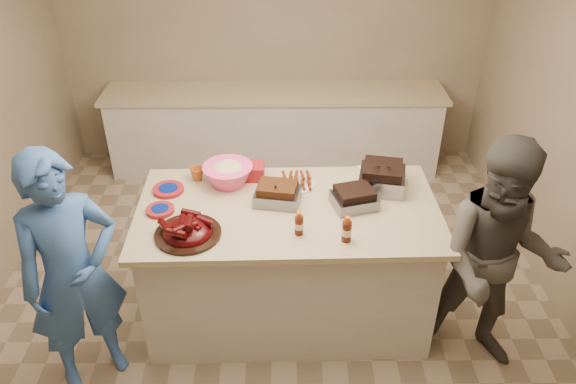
{
  "coord_description": "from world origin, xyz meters",
  "views": [
    {
      "loc": [
        0.09,
        -3.31,
        3.22
      ],
      "look_at": [
        0.12,
        -0.05,
        1.1
      ],
      "focal_mm": 35.0,
      "sensor_mm": 36.0,
      "label": 1
    }
  ],
  "objects_px": {
    "guest_gray": "(473,353)",
    "roasting_pan": "(381,188)",
    "island": "(288,311)",
    "guest_blue": "(99,369)",
    "bbq_bottle_a": "(299,234)",
    "mustard_bottle": "(269,199)",
    "plastic_cup": "(198,179)",
    "rib_platter": "(188,235)",
    "bbq_bottle_b": "(346,241)",
    "coleslaw_bowl": "(229,183)"
  },
  "relations": [
    {
      "from": "island",
      "to": "guest_blue",
      "type": "bearing_deg",
      "value": -159.03
    },
    {
      "from": "bbq_bottle_a",
      "to": "coleslaw_bowl",
      "type": "bearing_deg",
      "value": 129.35
    },
    {
      "from": "island",
      "to": "rib_platter",
      "type": "xyz_separation_m",
      "value": [
        -0.65,
        -0.31,
        1.0
      ]
    },
    {
      "from": "rib_platter",
      "to": "plastic_cup",
      "type": "height_order",
      "value": "rib_platter"
    },
    {
      "from": "island",
      "to": "bbq_bottle_a",
      "type": "xyz_separation_m",
      "value": [
        0.07,
        -0.3,
        1.0
      ]
    },
    {
      "from": "bbq_bottle_a",
      "to": "island",
      "type": "bearing_deg",
      "value": 102.98
    },
    {
      "from": "roasting_pan",
      "to": "bbq_bottle_b",
      "type": "xyz_separation_m",
      "value": [
        -0.32,
        -0.63,
        -0.0
      ]
    },
    {
      "from": "guest_gray",
      "to": "rib_platter",
      "type": "bearing_deg",
      "value": -170.25
    },
    {
      "from": "guest_gray",
      "to": "guest_blue",
      "type": "bearing_deg",
      "value": -164.11
    },
    {
      "from": "plastic_cup",
      "to": "mustard_bottle",
      "type": "bearing_deg",
      "value": -26.27
    },
    {
      "from": "mustard_bottle",
      "to": "roasting_pan",
      "type": "bearing_deg",
      "value": 9.69
    },
    {
      "from": "island",
      "to": "roasting_pan",
      "type": "height_order",
      "value": "roasting_pan"
    },
    {
      "from": "island",
      "to": "guest_gray",
      "type": "height_order",
      "value": "island"
    },
    {
      "from": "rib_platter",
      "to": "island",
      "type": "bearing_deg",
      "value": 25.07
    },
    {
      "from": "guest_blue",
      "to": "plastic_cup",
      "type": "bearing_deg",
      "value": 19.68
    },
    {
      "from": "roasting_pan",
      "to": "plastic_cup",
      "type": "height_order",
      "value": "roasting_pan"
    },
    {
      "from": "bbq_bottle_b",
      "to": "mustard_bottle",
      "type": "xyz_separation_m",
      "value": [
        -0.5,
        0.49,
        0.0
      ]
    },
    {
      "from": "island",
      "to": "rib_platter",
      "type": "height_order",
      "value": "rib_platter"
    },
    {
      "from": "island",
      "to": "bbq_bottle_b",
      "type": "distance_m",
      "value": 1.13
    },
    {
      "from": "mustard_bottle",
      "to": "guest_blue",
      "type": "relative_size",
      "value": 0.07
    },
    {
      "from": "bbq_bottle_b",
      "to": "island",
      "type": "bearing_deg",
      "value": 134.78
    },
    {
      "from": "roasting_pan",
      "to": "bbq_bottle_b",
      "type": "bearing_deg",
      "value": -105.15
    },
    {
      "from": "island",
      "to": "guest_blue",
      "type": "relative_size",
      "value": 1.21
    },
    {
      "from": "mustard_bottle",
      "to": "rib_platter",
      "type": "bearing_deg",
      "value": -140.71
    },
    {
      "from": "guest_blue",
      "to": "guest_gray",
      "type": "relative_size",
      "value": 1.01
    },
    {
      "from": "island",
      "to": "bbq_bottle_b",
      "type": "relative_size",
      "value": 11.42
    },
    {
      "from": "island",
      "to": "plastic_cup",
      "type": "height_order",
      "value": "plastic_cup"
    },
    {
      "from": "bbq_bottle_a",
      "to": "mustard_bottle",
      "type": "relative_size",
      "value": 1.31
    },
    {
      "from": "roasting_pan",
      "to": "guest_blue",
      "type": "relative_size",
      "value": 0.19
    },
    {
      "from": "rib_platter",
      "to": "mustard_bottle",
      "type": "height_order",
      "value": "rib_platter"
    },
    {
      "from": "bbq_bottle_b",
      "to": "guest_blue",
      "type": "height_order",
      "value": "bbq_bottle_b"
    },
    {
      "from": "guest_gray",
      "to": "bbq_bottle_a",
      "type": "bearing_deg",
      "value": -172.79
    },
    {
      "from": "bbq_bottle_a",
      "to": "bbq_bottle_b",
      "type": "relative_size",
      "value": 0.91
    },
    {
      "from": "rib_platter",
      "to": "bbq_bottle_a",
      "type": "height_order",
      "value": "rib_platter"
    },
    {
      "from": "plastic_cup",
      "to": "bbq_bottle_a",
      "type": "bearing_deg",
      "value": -42.39
    },
    {
      "from": "bbq_bottle_b",
      "to": "mustard_bottle",
      "type": "bearing_deg",
      "value": 135.87
    },
    {
      "from": "rib_platter",
      "to": "plastic_cup",
      "type": "bearing_deg",
      "value": 92.09
    },
    {
      "from": "bbq_bottle_b",
      "to": "bbq_bottle_a",
      "type": "bearing_deg",
      "value": 165.83
    },
    {
      "from": "roasting_pan",
      "to": "island",
      "type": "bearing_deg",
      "value": -147.74
    },
    {
      "from": "roasting_pan",
      "to": "mustard_bottle",
      "type": "bearing_deg",
      "value": -158.65
    },
    {
      "from": "rib_platter",
      "to": "roasting_pan",
      "type": "distance_m",
      "value": 1.45
    },
    {
      "from": "bbq_bottle_b",
      "to": "plastic_cup",
      "type": "height_order",
      "value": "bbq_bottle_b"
    },
    {
      "from": "guest_blue",
      "to": "mustard_bottle",
      "type": "bearing_deg",
      "value": -5.81
    },
    {
      "from": "guest_blue",
      "to": "guest_gray",
      "type": "xyz_separation_m",
      "value": [
        2.7,
        0.11,
        0.0
      ]
    },
    {
      "from": "guest_gray",
      "to": "roasting_pan",
      "type": "bearing_deg",
      "value": 147.13
    },
    {
      "from": "roasting_pan",
      "to": "plastic_cup",
      "type": "bearing_deg",
      "value": -173.66
    },
    {
      "from": "rib_platter",
      "to": "mustard_bottle",
      "type": "bearing_deg",
      "value": 39.29
    },
    {
      "from": "bbq_bottle_a",
      "to": "guest_gray",
      "type": "bearing_deg",
      "value": -6.29
    },
    {
      "from": "coleslaw_bowl",
      "to": "guest_gray",
      "type": "height_order",
      "value": "coleslaw_bowl"
    },
    {
      "from": "mustard_bottle",
      "to": "plastic_cup",
      "type": "bearing_deg",
      "value": 153.73
    }
  ]
}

